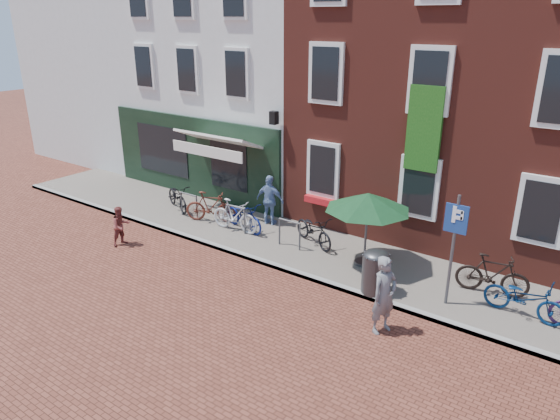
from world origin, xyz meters
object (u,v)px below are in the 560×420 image
Objects in this scene: parking_sign at (454,235)px; bicycle_0 at (178,197)px; bicycle_1 at (211,207)px; parasol at (368,198)px; bicycle_4 at (314,230)px; bicycle_2 at (244,216)px; cafe_person at (270,200)px; bicycle_6 at (524,298)px; bicycle_5 at (493,275)px; litter_bin at (375,269)px; bicycle_3 at (235,216)px; boy at (121,226)px; woman at (384,295)px.

bicycle_0 is at bearing 175.60° from parking_sign.
bicycle_1 is (-7.86, 0.57, -1.21)m from parking_sign.
bicycle_4 is (-1.77, 0.28, -1.40)m from parasol.
bicycle_2 is at bearing -179.41° from parasol.
bicycle_6 is at bearing 164.37° from cafe_person.
parking_sign is at bearing 134.74° from bicycle_5.
bicycle_4 is (1.96, -0.50, -0.35)m from cafe_person.
parasol is 1.34× the size of bicycle_5.
litter_bin is 0.70× the size of bicycle_3.
bicycle_1 and bicycle_3 have the same top height.
bicycle_1 is 9.40m from bicycle_6.
litter_bin is at bearing -71.10° from boy.
bicycle_0 is 2.84m from bicycle_3.
parking_sign is at bearing -81.94° from bicycle_2.
bicycle_2 is 1.03× the size of bicycle_3.
bicycle_3 is (-0.55, -1.07, -0.30)m from cafe_person.
bicycle_5 is at bearing -112.09° from bicycle_1.
bicycle_3 is at bearing -122.38° from bicycle_1.
bicycle_5 is (1.49, 2.80, -0.26)m from woman.
parking_sign reaches higher than parasol.
bicycle_0 is at bearing 80.15° from bicycle_5.
bicycle_5 reaches higher than bicycle_6.
bicycle_3 reaches higher than bicycle_2.
parasol is 2.28m from bicycle_4.
cafe_person is at bearing -30.64° from boy.
bicycle_1 is (-7.07, 2.30, -0.26)m from woman.
bicycle_0 and bicycle_4 have the same top height.
parking_sign reaches higher than bicycle_5.
bicycle_1 is (-5.40, -0.15, -1.35)m from parasol.
woman reaches higher than bicycle_3.
bicycle_2 and bicycle_6 have the same top height.
bicycle_2 is (2.35, 2.79, -0.04)m from boy.
bicycle_0 is at bearing 116.60° from bicycle_4.
boy is (-6.45, -2.84, -1.37)m from parasol.
parasol is at bearing -65.63° from bicycle_0.
parking_sign is (1.58, 0.48, 1.11)m from litter_bin.
bicycle_2 is (1.30, 0.11, -0.05)m from bicycle_1.
bicycle_5 is at bearing 6.33° from parasol.
litter_bin is at bearing -95.44° from bicycle_4.
parking_sign is at bearing 158.49° from cafe_person.
bicycle_2 is at bearing -110.75° from bicycle_1.
boy is at bearing 153.91° from bicycle_2.
cafe_person reaches higher than boy.
bicycle_4 is 1.03× the size of bicycle_5.
bicycle_3 is 7.46m from bicycle_5.
bicycle_3 is at bearing -34.20° from boy.
bicycle_0 is 1.03× the size of bicycle_1.
parasol is 3.16m from woman.
bicycle_4 is at bearing 170.94° from parasol.
parking_sign is at bearing -96.76° from bicycle_3.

